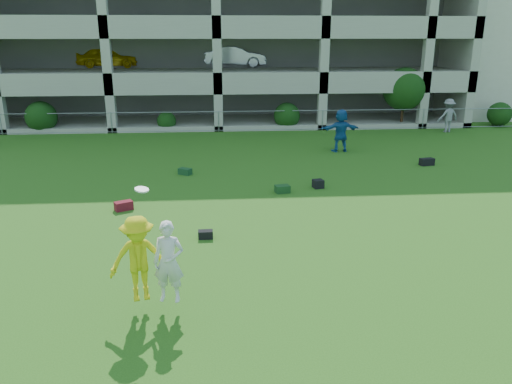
{
  "coord_description": "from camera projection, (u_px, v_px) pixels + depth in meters",
  "views": [
    {
      "loc": [
        -0.08,
        -9.36,
        5.33
      ],
      "look_at": [
        0.89,
        3.0,
        1.4
      ],
      "focal_mm": 35.0,
      "sensor_mm": 36.0,
      "label": 1
    }
  ],
  "objects": [
    {
      "name": "ground",
      "position": [
        225.0,
        299.0,
        10.51
      ],
      "size": [
        100.0,
        100.0,
        0.0
      ],
      "primitive_type": "plane",
      "color": "#235114",
      "rests_on": "ground"
    },
    {
      "name": "bystander_d",
      "position": [
        341.0,
        130.0,
        23.48
      ],
      "size": [
        1.91,
        0.78,
        2.01
      ],
      "primitive_type": "imported",
      "rotation": [
        0.0,
        0.0,
        3.24
      ],
      "color": "#205295",
      "rests_on": "ground"
    },
    {
      "name": "bystander_f",
      "position": [
        448.0,
        116.0,
        28.22
      ],
      "size": [
        1.31,
        0.88,
        1.88
      ],
      "primitive_type": "imported",
      "rotation": [
        0.0,
        0.0,
        3.3
      ],
      "color": "gray",
      "rests_on": "ground"
    },
    {
      "name": "bag_red_a",
      "position": [
        124.0,
        206.0,
        15.81
      ],
      "size": [
        0.63,
        0.52,
        0.28
      ],
      "primitive_type": "cube",
      "rotation": [
        0.0,
        0.0,
        0.48
      ],
      "color": "#5C0F17",
      "rests_on": "ground"
    },
    {
      "name": "bag_black_b",
      "position": [
        206.0,
        234.0,
        13.62
      ],
      "size": [
        0.41,
        0.26,
        0.22
      ],
      "primitive_type": "cube",
      "rotation": [
        0.0,
        0.0,
        0.03
      ],
      "color": "black",
      "rests_on": "ground"
    },
    {
      "name": "bag_green_c",
      "position": [
        282.0,
        189.0,
        17.55
      ],
      "size": [
        0.56,
        0.44,
        0.26
      ],
      "primitive_type": "cube",
      "rotation": [
        0.0,
        0.0,
        0.19
      ],
      "color": "#133419",
      "rests_on": "ground"
    },
    {
      "name": "crate_d",
      "position": [
        318.0,
        184.0,
        18.09
      ],
      "size": [
        0.42,
        0.42,
        0.3
      ],
      "primitive_type": "cube",
      "rotation": [
        0.0,
        0.0,
        0.23
      ],
      "color": "black",
      "rests_on": "ground"
    },
    {
      "name": "bag_black_e",
      "position": [
        427.0,
        162.0,
        21.22
      ],
      "size": [
        0.65,
        0.41,
        0.3
      ],
      "primitive_type": "cube",
      "rotation": [
        0.0,
        0.0,
        0.2
      ],
      "color": "black",
      "rests_on": "ground"
    },
    {
      "name": "bag_green_g",
      "position": [
        185.0,
        171.0,
        19.82
      ],
      "size": [
        0.58,
        0.52,
        0.25
      ],
      "primitive_type": "cube",
      "rotation": [
        0.0,
        0.0,
        -0.57
      ],
      "color": "#143820",
      "rests_on": "ground"
    },
    {
      "name": "frisbee_contest",
      "position": [
        146.0,
        259.0,
        9.72
      ],
      "size": [
        1.53,
        0.89,
        2.3
      ],
      "color": "#D1C712",
      "rests_on": "ground"
    },
    {
      "name": "parking_garage",
      "position": [
        216.0,
        24.0,
        35.02
      ],
      "size": [
        30.0,
        14.0,
        12.0
      ],
      "color": "#9E998C",
      "rests_on": "ground"
    },
    {
      "name": "fence",
      "position": [
        219.0,
        121.0,
        28.39
      ],
      "size": [
        36.06,
        0.06,
        1.2
      ],
      "color": "gray",
      "rests_on": "ground"
    },
    {
      "name": "shrub_row",
      "position": [
        297.0,
        103.0,
        29.12
      ],
      "size": [
        34.38,
        2.52,
        3.5
      ],
      "color": "#163D11",
      "rests_on": "ground"
    }
  ]
}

